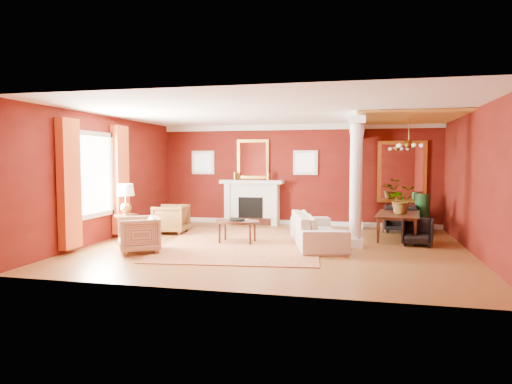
% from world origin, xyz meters
% --- Properties ---
extents(ground, '(8.00, 8.00, 0.00)m').
position_xyz_m(ground, '(0.00, 0.00, 0.00)').
color(ground, brown).
rests_on(ground, ground).
extents(room_shell, '(8.04, 7.04, 2.92)m').
position_xyz_m(room_shell, '(0.00, 0.00, 2.02)').
color(room_shell, '#60140D').
rests_on(room_shell, ground).
extents(fireplace, '(1.85, 0.42, 1.29)m').
position_xyz_m(fireplace, '(-1.30, 3.32, 0.65)').
color(fireplace, white).
rests_on(fireplace, ground).
extents(overmantel_mirror, '(0.95, 0.07, 1.15)m').
position_xyz_m(overmantel_mirror, '(-1.30, 3.45, 1.90)').
color(overmantel_mirror, gold).
rests_on(overmantel_mirror, fireplace).
extents(flank_window_left, '(0.70, 0.07, 0.70)m').
position_xyz_m(flank_window_left, '(-2.85, 3.46, 1.80)').
color(flank_window_left, white).
rests_on(flank_window_left, room_shell).
extents(flank_window_right, '(0.70, 0.07, 0.70)m').
position_xyz_m(flank_window_right, '(0.25, 3.46, 1.80)').
color(flank_window_right, white).
rests_on(flank_window_right, room_shell).
extents(left_window, '(0.21, 2.55, 2.60)m').
position_xyz_m(left_window, '(-3.89, -0.60, 1.42)').
color(left_window, white).
rests_on(left_window, room_shell).
extents(column_front, '(0.36, 0.36, 2.80)m').
position_xyz_m(column_front, '(1.70, 0.30, 1.43)').
color(column_front, white).
rests_on(column_front, ground).
extents(column_back, '(0.36, 0.36, 2.80)m').
position_xyz_m(column_back, '(1.70, 3.00, 1.43)').
color(column_back, white).
rests_on(column_back, ground).
extents(header_beam, '(0.30, 3.20, 0.32)m').
position_xyz_m(header_beam, '(1.70, 1.90, 2.62)').
color(header_beam, white).
rests_on(header_beam, column_front).
extents(amber_ceiling, '(2.30, 3.40, 0.04)m').
position_xyz_m(amber_ceiling, '(2.85, 1.75, 2.87)').
color(amber_ceiling, gold).
rests_on(amber_ceiling, room_shell).
extents(dining_mirror, '(1.30, 0.07, 1.70)m').
position_xyz_m(dining_mirror, '(2.90, 3.45, 1.55)').
color(dining_mirror, gold).
rests_on(dining_mirror, room_shell).
extents(chandelier, '(0.60, 0.62, 0.75)m').
position_xyz_m(chandelier, '(2.90, 1.80, 2.25)').
color(chandelier, '#A78034').
rests_on(chandelier, room_shell).
extents(crown_trim, '(8.00, 0.08, 0.16)m').
position_xyz_m(crown_trim, '(0.00, 3.46, 2.82)').
color(crown_trim, white).
rests_on(crown_trim, room_shell).
extents(base_trim, '(8.00, 0.08, 0.12)m').
position_xyz_m(base_trim, '(0.00, 3.46, 0.06)').
color(base_trim, white).
rests_on(base_trim, ground).
extents(rug, '(3.81, 4.78, 0.02)m').
position_xyz_m(rug, '(-0.77, 0.20, 0.01)').
color(rug, maroon).
rests_on(rug, ground).
extents(sofa, '(1.27, 2.51, 0.94)m').
position_xyz_m(sofa, '(0.89, 0.33, 0.47)').
color(sofa, beige).
rests_on(sofa, ground).
extents(armchair_leopard, '(0.81, 0.85, 0.81)m').
position_xyz_m(armchair_leopard, '(-2.92, 1.18, 0.41)').
color(armchair_leopard, black).
rests_on(armchair_leopard, ground).
extents(armchair_stripe, '(1.03, 1.04, 0.80)m').
position_xyz_m(armchair_stripe, '(-2.58, -1.21, 0.40)').
color(armchair_stripe, tan).
rests_on(armchair_stripe, ground).
extents(coffee_table, '(1.01, 1.01, 0.51)m').
position_xyz_m(coffee_table, '(-0.90, 0.24, 0.46)').
color(coffee_table, black).
rests_on(coffee_table, ground).
extents(coffee_book, '(0.18, 0.04, 0.25)m').
position_xyz_m(coffee_book, '(-0.86, 0.29, 0.63)').
color(coffee_book, black).
rests_on(coffee_book, coffee_table).
extents(side_table, '(0.53, 0.53, 1.33)m').
position_xyz_m(side_table, '(-3.43, -0.18, 0.87)').
color(side_table, black).
rests_on(side_table, ground).
extents(dining_table, '(0.81, 1.79, 0.96)m').
position_xyz_m(dining_table, '(2.72, 1.64, 0.48)').
color(dining_table, black).
rests_on(dining_table, ground).
extents(dining_chair_near, '(0.73, 0.69, 0.65)m').
position_xyz_m(dining_chair_near, '(3.04, 0.85, 0.33)').
color(dining_chair_near, black).
rests_on(dining_chair_near, ground).
extents(dining_chair_far, '(0.84, 0.79, 0.80)m').
position_xyz_m(dining_chair_far, '(2.82, 2.71, 0.40)').
color(dining_chair_far, black).
rests_on(dining_chair_far, ground).
extents(green_urn, '(0.42, 0.42, 1.00)m').
position_xyz_m(green_urn, '(3.40, 3.00, 0.39)').
color(green_urn, '#123918').
rests_on(green_urn, ground).
extents(potted_plant, '(0.72, 0.77, 0.52)m').
position_xyz_m(potted_plant, '(2.74, 1.57, 1.22)').
color(potted_plant, '#26591E').
rests_on(potted_plant, dining_table).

